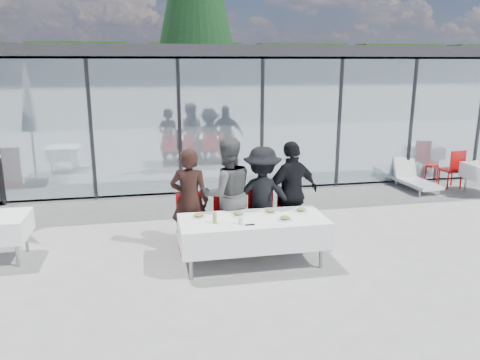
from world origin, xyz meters
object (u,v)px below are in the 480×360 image
diner_b (227,194)px  lounger (413,178)px  plate_b (238,214)px  diner_chair_c (262,215)px  juice_bottle (215,218)px  spare_chair_a (425,161)px  diner_c (262,197)px  diner_chair_d (291,213)px  plate_c (270,211)px  plate_extra (285,218)px  folded_eyeglasses (250,225)px  dining_table (253,231)px  diner_chair_b (227,217)px  diner_d (292,193)px  plate_a (199,216)px  diner_chair_a (190,220)px  diner_a (190,200)px  spare_chair_b (454,167)px  plate_d (301,210)px

diner_b → lounger: (5.22, 2.89, -0.69)m
plate_b → lounger: plate_b is taller
diner_chair_c → juice_bottle: size_ratio=6.05×
plate_b → lounger: 6.20m
diner_chair_c → spare_chair_a: 6.40m
diner_c → lounger: (4.62, 2.89, -0.61)m
diner_chair_d → plate_c: (-0.52, -0.53, 0.24)m
juice_bottle → plate_extra: bearing=-3.6°
diner_c → juice_bottle: size_ratio=10.72×
diner_b → folded_eyeglasses: 1.05m
plate_b → plate_c: bearing=3.0°
dining_table → diner_chair_d: (0.85, 0.75, -0.00)m
diner_chair_b → diner_d: size_ratio=0.54×
folded_eyeglasses → lounger: 6.42m
plate_a → lounger: plate_a is taller
diner_chair_a → plate_extra: size_ratio=4.19×
diner_a → plate_c: size_ratio=7.53×
diner_chair_b → lounger: (5.22, 2.88, -0.28)m
diner_d → plate_extra: (-0.39, -0.91, -0.12)m
spare_chair_a → spare_chair_b: (0.24, -0.85, 0.00)m
diner_a → spare_chair_a: size_ratio=1.79×
diner_chair_a → lounger: (5.85, 2.88, -0.28)m
plate_d → diner_chair_a: bearing=161.4°
spare_chair_b → dining_table: bearing=-149.9°
diner_chair_a → diner_b: (0.63, -0.01, 0.41)m
plate_c → spare_chair_a: (5.34, 4.06, -0.24)m
diner_d → dining_table: bearing=21.4°
dining_table → diner_chair_d: diner_chair_d is taller
diner_c → lounger: 5.48m
dining_table → diner_chair_c: bearing=66.3°
diner_chair_c → plate_b: 0.80m
spare_chair_b → spare_chair_a: bearing=105.6°
diner_chair_a → diner_chair_d: bearing=0.0°
plate_a → plate_extra: 1.33m
spare_chair_a → diner_chair_b: bearing=-149.3°
diner_chair_d → lounger: 5.01m
juice_bottle → spare_chair_b: spare_chair_b is taller
diner_chair_b → plate_b: diner_chair_b is taller
diner_b → spare_chair_a: (5.94, 3.54, -0.41)m
diner_chair_a → spare_chair_b: (6.81, 2.67, 0.00)m
diner_a → plate_a: bearing=114.1°
diner_chair_d → dining_table: bearing=-138.6°
diner_d → juice_bottle: (-1.46, -0.84, -0.07)m
diner_chair_a → diner_c: (1.23, -0.01, 0.33)m
diner_c → diner_chair_c: (0.00, 0.01, -0.33)m
diner_c → spare_chair_b: (5.58, 2.69, -0.33)m
plate_c → plate_extra: 0.42m
dining_table → folded_eyeglasses: 0.38m
diner_chair_a → plate_d: size_ratio=4.19×
diner_d → diner_c: bearing=-19.5°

